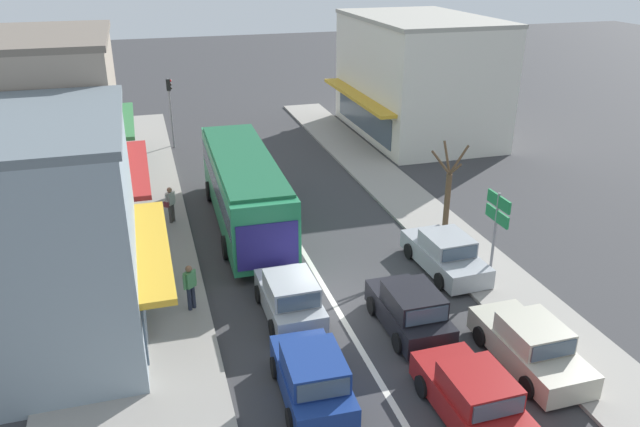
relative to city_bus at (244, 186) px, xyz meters
name	(u,v)px	position (x,y,z in m)	size (l,w,h in m)	color
ground_plane	(333,302)	(1.77, -7.28, -1.88)	(140.00, 140.00, 0.00)	#353538
lane_centre_line	(304,252)	(1.77, -3.28, -1.88)	(0.20, 28.00, 0.01)	silver
sidewalk_left	(129,251)	(-5.03, -1.28, -1.81)	(5.20, 44.00, 0.14)	gray
kerb_right	(423,215)	(7.97, -1.28, -1.82)	(2.80, 44.00, 0.12)	gray
shopfront_mid_block	(28,142)	(-8.41, 1.29, 2.30)	(8.16, 8.10, 8.37)	gray
shopfront_far_end	(51,106)	(-8.41, 9.55, 1.82)	(7.22, 8.17, 7.42)	gray
building_right_far	(418,77)	(13.25, 11.45, 1.83)	(8.29, 11.72, 7.43)	silver
city_bus	(244,186)	(0.00, 0.00, 0.00)	(2.90, 10.90, 3.23)	#237A4C
hatchback_adjacent_lane_trail	(290,298)	(0.13, -7.72, -1.17)	(1.85, 3.72, 1.54)	#9EA3A8
sedan_behind_bus_mid	(475,400)	(3.55, -13.90, -1.22)	(1.96, 4.23, 1.47)	maroon
hatchback_queue_far_back	(312,377)	(-0.27, -11.90, -1.17)	(1.91, 3.75, 1.54)	navy
hatchback_adjacent_lane_lead	(410,310)	(3.64, -9.53, -1.17)	(1.83, 3.71, 1.54)	black
parked_sedan_kerb_front	(530,345)	(6.28, -12.22, -1.22)	(1.93, 4.22, 1.47)	#B7B29E
parked_sedan_kerb_second	(445,254)	(6.57, -6.20, -1.22)	(2.02, 4.26, 1.47)	#9EA3A8
traffic_light_downstreet	(170,102)	(-2.20, 12.64, 0.97)	(0.33, 0.24, 4.20)	gray
directional_road_sign	(497,217)	(7.62, -7.71, 0.82)	(0.10, 1.40, 3.60)	gray
street_tree_right	(447,198)	(7.72, -3.89, 0.07)	(1.66, 1.56, 4.20)	brown
pedestrian_with_handbag_near	(170,203)	(-3.13, 0.95, -0.81)	(0.54, 0.57, 1.63)	#4C4742
pedestrian_browsing_midblock	(190,285)	(-2.99, -6.54, -0.81)	(0.46, 0.40, 1.63)	#232838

